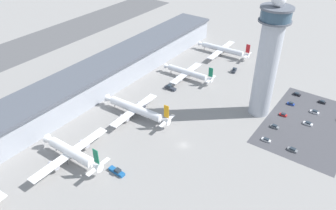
{
  "coord_description": "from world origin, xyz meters",
  "views": [
    {
      "loc": [
        -101.24,
        -63.25,
        102.12
      ],
      "look_at": [
        11.73,
        17.71,
        9.8
      ],
      "focal_mm": 35.0,
      "sensor_mm": 36.0,
      "label": 1
    }
  ],
  "objects": [
    {
      "name": "car_yellow_taxi",
      "position": [
        64.54,
        -29.9,
        0.6
      ],
      "size": [
        1.82,
        4.06,
        1.54
      ],
      "color": "black",
      "rests_on": "ground"
    },
    {
      "name": "car_black_suv",
      "position": [
        25.97,
        -30.56,
        0.53
      ],
      "size": [
        1.91,
        4.55,
        1.38
      ],
      "color": "black",
      "rests_on": "ground"
    },
    {
      "name": "control_tower",
      "position": [
        47.04,
        -17.7,
        32.1
      ],
      "size": [
        15.4,
        15.4,
        64.27
      ],
      "color": "#ADB2BC",
      "rests_on": "ground"
    },
    {
      "name": "airplane_gate_echo",
      "position": [
        101.81,
        33.18,
        4.0
      ],
      "size": [
        37.07,
        40.07,
        12.18
      ],
      "color": "silver",
      "rests_on": "ground"
    },
    {
      "name": "service_truck_catering",
      "position": [
        82.03,
        13.82,
        1.05
      ],
      "size": [
        6.1,
        3.34,
        3.03
      ],
      "color": "black",
      "rests_on": "ground"
    },
    {
      "name": "service_truck_fuel",
      "position": [
        106.61,
        36.51,
        1.11
      ],
      "size": [
        7.9,
        4.88,
        3.18
      ],
      "color": "black",
      "rests_on": "ground"
    },
    {
      "name": "car_grey_coupe",
      "position": [
        26.19,
        -43.26,
        0.58
      ],
      "size": [
        1.96,
        4.59,
        1.5
      ],
      "color": "black",
      "rests_on": "ground"
    },
    {
      "name": "service_truck_baggage",
      "position": [
        38.65,
        35.33,
        0.96
      ],
      "size": [
        2.54,
        7.46,
        2.77
      ],
      "color": "black",
      "rests_on": "ground"
    },
    {
      "name": "car_green_van",
      "position": [
        51.05,
        -43.16,
        0.6
      ],
      "size": [
        1.92,
        4.69,
        1.54
      ],
      "color": "black",
      "rests_on": "ground"
    },
    {
      "name": "car_silver_sedan",
      "position": [
        38.47,
        -30.11,
        0.61
      ],
      "size": [
        1.86,
        4.33,
        1.56
      ],
      "color": "black",
      "rests_on": "ground"
    },
    {
      "name": "parking_lot_surface",
      "position": [
        51.31,
        -43.31,
        0.0
      ],
      "size": [
        64.0,
        40.0,
        0.01
      ],
      "primitive_type": "cube",
      "color": "#424247",
      "rests_on": "ground"
    },
    {
      "name": "ground_plane",
      "position": [
        0.0,
        0.0,
        0.0
      ],
      "size": [
        1000.0,
        1000.0,
        0.0
      ],
      "primitive_type": "plane",
      "color": "gray"
    },
    {
      "name": "car_red_hatchback",
      "position": [
        76.73,
        -29.46,
        0.61
      ],
      "size": [
        2.02,
        4.34,
        1.58
      ],
      "color": "black",
      "rests_on": "ground"
    },
    {
      "name": "terminal_building",
      "position": [
        0.0,
        70.0,
        8.04
      ],
      "size": [
        246.73,
        25.0,
        15.89
      ],
      "color": "#A3A8B2",
      "rests_on": "ground"
    },
    {
      "name": "service_truck_water",
      "position": [
        -31.95,
        13.39,
        0.84
      ],
      "size": [
        2.63,
        8.12,
        2.43
      ],
      "color": "black",
      "rests_on": "ground"
    },
    {
      "name": "car_maroon_suv",
      "position": [
        63.92,
        -43.07,
        0.61
      ],
      "size": [
        1.98,
        4.78,
        1.56
      ],
      "color": "black",
      "rests_on": "ground"
    },
    {
      "name": "airplane_gate_charlie",
      "position": [
        5.3,
        34.08,
        4.26
      ],
      "size": [
        35.42,
        41.47,
        13.67
      ],
      "color": "white",
      "rests_on": "ground"
    },
    {
      "name": "airplane_gate_bravo",
      "position": [
        -37.77,
        34.6,
        4.78
      ],
      "size": [
        41.76,
        34.5,
        14.42
      ],
      "color": "white",
      "rests_on": "ground"
    },
    {
      "name": "car_white_wagon",
      "position": [
        51.43,
        -30.05,
        0.56
      ],
      "size": [
        1.91,
        4.08,
        1.46
      ],
      "color": "black",
      "rests_on": "ground"
    },
    {
      "name": "airplane_gate_delta",
      "position": [
        56.69,
        34.63,
        3.85
      ],
      "size": [
        32.51,
        34.98,
        11.78
      ],
      "color": "silver",
      "rests_on": "ground"
    },
    {
      "name": "car_navy_sedan",
      "position": [
        76.64,
        -43.76,
        0.57
      ],
      "size": [
        1.92,
        4.12,
        1.48
      ],
      "color": "black",
      "rests_on": "ground"
    }
  ]
}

